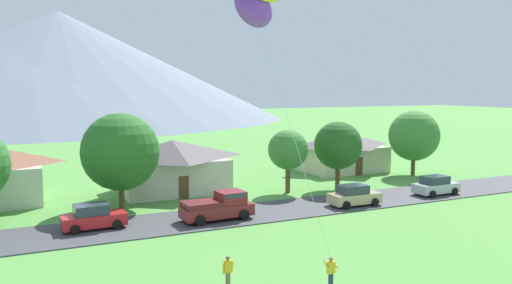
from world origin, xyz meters
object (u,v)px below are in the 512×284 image
at_px(tree_far_right, 414,136).
at_px(kite_flyer_with_kite, 256,10).
at_px(tree_center, 338,146).
at_px(parked_car_red_west_end, 93,217).
at_px(house_left_center, 172,165).
at_px(parked_car_tan_east_end, 354,196).
at_px(parked_car_silver_mid_east, 436,186).
at_px(tree_left_of_center, 120,152).
at_px(watcher_person, 228,272).
at_px(pickup_truck_maroon_west_side, 219,206).
at_px(tree_right_of_center, 288,150).
at_px(house_leftmost, 340,151).

distance_m(tree_far_right, kite_flyer_with_kite, 36.51).
height_order(tree_center, parked_car_red_west_end, tree_center).
height_order(parked_car_red_west_end, kite_flyer_with_kite, kite_flyer_with_kite).
relative_size(house_left_center, tree_center, 1.56).
distance_m(parked_car_tan_east_end, kite_flyer_with_kite, 21.91).
relative_size(tree_center, tree_far_right, 0.91).
distance_m(tree_far_right, parked_car_silver_mid_east, 11.07).
xyz_separation_m(house_left_center, tree_left_of_center, (-5.57, -4.76, 2.08)).
height_order(house_left_center, parked_car_red_west_end, house_left_center).
relative_size(house_left_center, watcher_person, 5.99).
bearing_deg(pickup_truck_maroon_west_side, tree_right_of_center, 34.79).
relative_size(tree_center, parked_car_silver_mid_east, 1.52).
xyz_separation_m(tree_left_of_center, pickup_truck_maroon_west_side, (5.65, -6.69, -3.51)).
bearing_deg(watcher_person, tree_far_right, 34.32).
height_order(tree_right_of_center, parked_car_silver_mid_east, tree_right_of_center).
xyz_separation_m(house_leftmost, parked_car_tan_east_end, (-9.34, -15.42, -1.45)).
bearing_deg(pickup_truck_maroon_west_side, kite_flyer_with_kite, -102.55).
bearing_deg(parked_car_silver_mid_east, parked_car_tan_east_end, -177.87).
bearing_deg(tree_center, parked_car_silver_mid_east, -42.59).
distance_m(tree_far_right, pickup_truck_maroon_west_side, 27.86).
xyz_separation_m(house_left_center, parked_car_tan_east_end, (11.63, -12.01, -1.62)).
distance_m(tree_right_of_center, parked_car_red_west_end, 18.83).
distance_m(tree_right_of_center, tree_far_right, 17.09).
bearing_deg(tree_left_of_center, parked_car_red_west_end, -118.84).
xyz_separation_m(tree_right_of_center, pickup_truck_maroon_west_side, (-9.32, -6.47, -2.89)).
bearing_deg(parked_car_silver_mid_east, house_leftmost, 89.30).
bearing_deg(tree_right_of_center, tree_center, -8.71).
distance_m(house_left_center, parked_car_silver_mid_east, 23.89).
relative_size(tree_left_of_center, parked_car_tan_east_end, 1.79).
xyz_separation_m(parked_car_silver_mid_east, watcher_person, (-24.99, -11.93, 0.01)).
bearing_deg(watcher_person, tree_left_of_center, 94.15).
relative_size(tree_left_of_center, parked_car_red_west_end, 1.79).
bearing_deg(tree_far_right, parked_car_silver_mid_east, -121.87).
bearing_deg(parked_car_silver_mid_east, parked_car_red_west_end, 176.83).
relative_size(house_leftmost, tree_left_of_center, 1.25).
bearing_deg(kite_flyer_with_kite, parked_car_silver_mid_east, 26.41).
xyz_separation_m(tree_center, pickup_truck_maroon_west_side, (-14.26, -5.71, -3.12)).
relative_size(house_left_center, tree_left_of_center, 1.31).
bearing_deg(tree_right_of_center, parked_car_silver_mid_east, -30.41).
bearing_deg(watcher_person, parked_car_red_west_end, 107.53).
bearing_deg(kite_flyer_with_kite, house_left_center, 83.73).
bearing_deg(parked_car_red_west_end, house_left_center, 49.83).
relative_size(house_leftmost, house_left_center, 0.96).
bearing_deg(tree_right_of_center, tree_far_right, 7.48).
xyz_separation_m(house_left_center, tree_far_right, (26.33, -2.76, 1.88)).
relative_size(tree_left_of_center, pickup_truck_maroon_west_side, 1.44).
bearing_deg(parked_car_red_west_end, tree_left_of_center, 61.16).
xyz_separation_m(parked_car_red_west_end, parked_car_silver_mid_east, (29.27, -1.62, 0.00)).
distance_m(parked_car_silver_mid_east, pickup_truck_maroon_west_side, 20.72).
relative_size(tree_far_right, kite_flyer_with_kite, 0.49).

